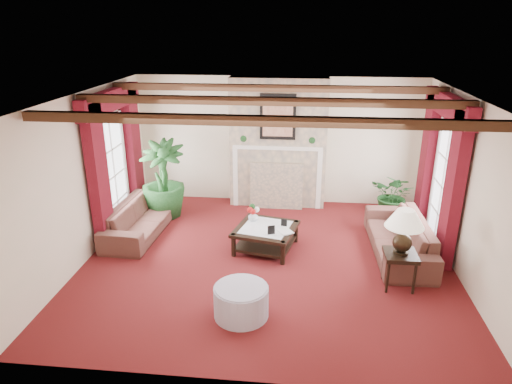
# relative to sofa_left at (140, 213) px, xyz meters

# --- Properties ---
(floor) EXTENTS (6.00, 6.00, 0.00)m
(floor) POSITION_rel_sofa_left_xyz_m (2.45, -0.80, -0.40)
(floor) COLOR #4E100E
(floor) RESTS_ON ground
(ceiling) EXTENTS (6.00, 6.00, 0.00)m
(ceiling) POSITION_rel_sofa_left_xyz_m (2.45, -0.80, 2.30)
(ceiling) COLOR white
(ceiling) RESTS_ON floor
(back_wall) EXTENTS (6.00, 0.02, 2.70)m
(back_wall) POSITION_rel_sofa_left_xyz_m (2.45, 1.95, 0.95)
(back_wall) COLOR beige
(back_wall) RESTS_ON ground
(left_wall) EXTENTS (0.02, 5.50, 2.70)m
(left_wall) POSITION_rel_sofa_left_xyz_m (-0.55, -0.80, 0.95)
(left_wall) COLOR beige
(left_wall) RESTS_ON ground
(right_wall) EXTENTS (0.02, 5.50, 2.70)m
(right_wall) POSITION_rel_sofa_left_xyz_m (5.45, -0.80, 0.95)
(right_wall) COLOR beige
(right_wall) RESTS_ON ground
(ceiling_beams) EXTENTS (6.00, 3.00, 0.12)m
(ceiling_beams) POSITION_rel_sofa_left_xyz_m (2.45, -0.80, 2.24)
(ceiling_beams) COLOR #321E10
(ceiling_beams) RESTS_ON ceiling
(fireplace) EXTENTS (2.00, 0.52, 2.70)m
(fireplace) POSITION_rel_sofa_left_xyz_m (2.45, 1.75, 2.30)
(fireplace) COLOR tan
(fireplace) RESTS_ON ground
(french_door_left) EXTENTS (0.10, 1.10, 2.16)m
(french_door_left) POSITION_rel_sofa_left_xyz_m (-0.52, 0.20, 1.73)
(french_door_left) COLOR white
(french_door_left) RESTS_ON ground
(french_door_right) EXTENTS (0.10, 1.10, 2.16)m
(french_door_right) POSITION_rel_sofa_left_xyz_m (5.42, 0.20, 1.73)
(french_door_right) COLOR white
(french_door_right) RESTS_ON ground
(curtains_left) EXTENTS (0.20, 2.40, 2.55)m
(curtains_left) POSITION_rel_sofa_left_xyz_m (-0.41, 0.20, 2.15)
(curtains_left) COLOR #4B0A12
(curtains_left) RESTS_ON ground
(curtains_right) EXTENTS (0.20, 2.40, 2.55)m
(curtains_right) POSITION_rel_sofa_left_xyz_m (5.31, 0.20, 2.15)
(curtains_right) COLOR #4B0A12
(curtains_right) RESTS_ON ground
(sofa_left) EXTENTS (2.09, 0.81, 0.79)m
(sofa_left) POSITION_rel_sofa_left_xyz_m (0.00, 0.00, 0.00)
(sofa_left) COLOR #360E1C
(sofa_left) RESTS_ON ground
(sofa_right) EXTENTS (2.19, 0.73, 0.85)m
(sofa_right) POSITION_rel_sofa_left_xyz_m (4.65, -0.32, 0.03)
(sofa_right) COLOR #360E1C
(sofa_right) RESTS_ON ground
(potted_palm) EXTENTS (1.04, 1.66, 0.88)m
(potted_palm) POSITION_rel_sofa_left_xyz_m (0.21, 0.85, 0.04)
(potted_palm) COLOR black
(potted_palm) RESTS_ON ground
(small_plant) EXTENTS (1.69, 1.70, 0.74)m
(small_plant) POSITION_rel_sofa_left_xyz_m (4.82, 1.24, -0.03)
(small_plant) COLOR black
(small_plant) RESTS_ON ground
(coffee_table) EXTENTS (1.19, 1.19, 0.40)m
(coffee_table) POSITION_rel_sofa_left_xyz_m (2.38, -0.39, -0.19)
(coffee_table) COLOR black
(coffee_table) RESTS_ON ground
(side_table) EXTENTS (0.56, 0.56, 0.56)m
(side_table) POSITION_rel_sofa_left_xyz_m (4.45, -1.39, -0.12)
(side_table) COLOR black
(side_table) RESTS_ON ground
(ottoman) EXTENTS (0.74, 0.74, 0.43)m
(ottoman) POSITION_rel_sofa_left_xyz_m (2.22, -2.36, -0.18)
(ottoman) COLOR #9C99AD
(ottoman) RESTS_ON ground
(table_lamp) EXTENTS (0.56, 0.56, 0.71)m
(table_lamp) POSITION_rel_sofa_left_xyz_m (4.45, -1.39, 0.51)
(table_lamp) COLOR black
(table_lamp) RESTS_ON side_table
(flower_vase) EXTENTS (0.25, 0.26, 0.17)m
(flower_vase) POSITION_rel_sofa_left_xyz_m (2.13, -0.13, 0.09)
(flower_vase) COLOR silver
(flower_vase) RESTS_ON coffee_table
(book) EXTENTS (0.23, 0.21, 0.29)m
(book) POSITION_rel_sofa_left_xyz_m (2.62, -0.58, 0.15)
(book) COLOR black
(book) RESTS_ON coffee_table
(photo_frame_a) EXTENTS (0.12, 0.06, 0.16)m
(photo_frame_a) POSITION_rel_sofa_left_xyz_m (2.49, -0.66, 0.09)
(photo_frame_a) COLOR black
(photo_frame_a) RESTS_ON coffee_table
(photo_frame_b) EXTENTS (0.11, 0.05, 0.14)m
(photo_frame_b) POSITION_rel_sofa_left_xyz_m (2.69, -0.31, 0.08)
(photo_frame_b) COLOR black
(photo_frame_b) RESTS_ON coffee_table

